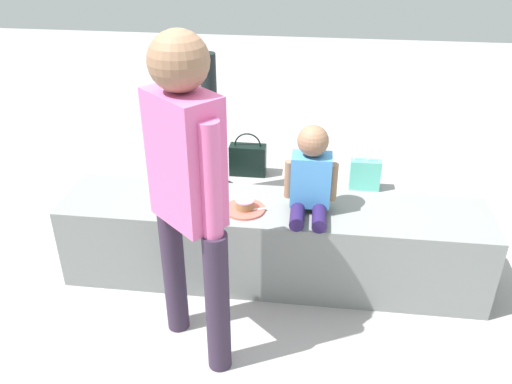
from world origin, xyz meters
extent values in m
plane|color=#9E999A|center=(0.00, 0.00, 0.00)|extent=(12.00, 12.00, 0.00)
cube|color=gray|center=(0.00, 0.00, 0.24)|extent=(2.36, 0.47, 0.48)
cylinder|color=#241648|center=(0.14, -0.12, 0.52)|extent=(0.08, 0.25, 0.08)
cylinder|color=#241648|center=(0.25, -0.12, 0.52)|extent=(0.08, 0.25, 0.08)
cube|color=#4692D8|center=(0.20, -0.01, 0.66)|extent=(0.21, 0.14, 0.28)
sphere|color=#8C664C|center=(0.20, -0.01, 0.89)|extent=(0.16, 0.16, 0.16)
cylinder|color=#8C664C|center=(0.08, -0.01, 0.66)|extent=(0.05, 0.05, 0.21)
cylinder|color=#8C664C|center=(0.31, -0.01, 0.66)|extent=(0.05, 0.05, 0.21)
cylinder|color=#302438|center=(-0.18, -0.70, 0.37)|extent=(0.11, 0.11, 0.75)
cylinder|color=#302438|center=(-0.44, -0.47, 0.37)|extent=(0.11, 0.11, 0.75)
cube|color=#DE5E9D|center=(-0.31, -0.59, 1.03)|extent=(0.36, 0.35, 0.57)
sphere|color=#8C664C|center=(-0.31, -0.59, 1.44)|extent=(0.24, 0.24, 0.24)
cylinder|color=#DE5E9D|center=(-0.19, -0.70, 0.98)|extent=(0.09, 0.09, 0.54)
cylinder|color=#DE5E9D|center=(-0.44, -0.48, 0.98)|extent=(0.09, 0.09, 0.54)
cylinder|color=#E0594C|center=(-0.15, -0.06, 0.49)|extent=(0.22, 0.22, 0.01)
cylinder|color=olive|center=(-0.15, -0.06, 0.52)|extent=(0.10, 0.10, 0.04)
cylinder|color=pink|center=(-0.15, -0.06, 0.54)|extent=(0.10, 0.10, 0.01)
cube|color=silver|center=(-0.09, -0.07, 0.50)|extent=(0.11, 0.04, 0.00)
cube|color=#59C6B2|center=(0.59, 1.15, 0.12)|extent=(0.23, 0.08, 0.24)
torus|color=white|center=(0.54, 1.15, 0.24)|extent=(0.09, 0.01, 0.09)
torus|color=white|center=(0.64, 1.15, 0.24)|extent=(0.09, 0.01, 0.09)
cylinder|color=black|center=(-0.53, 0.93, 0.02)|extent=(0.36, 0.36, 0.04)
cylinder|color=black|center=(-0.53, 0.93, 0.55)|extent=(0.11, 0.11, 1.02)
cylinder|color=silver|center=(-0.36, 0.57, 0.07)|extent=(0.07, 0.07, 0.14)
cone|color=silver|center=(-0.36, 0.57, 0.16)|extent=(0.06, 0.06, 0.03)
cylinder|color=#268C3F|center=(-0.36, 0.57, 0.18)|extent=(0.03, 0.03, 0.01)
cylinder|color=silver|center=(0.48, 0.62, 0.09)|extent=(0.06, 0.06, 0.19)
cone|color=silver|center=(0.48, 0.62, 0.20)|extent=(0.06, 0.06, 0.03)
cylinder|color=blue|center=(0.48, 0.62, 0.23)|extent=(0.03, 0.03, 0.02)
cylinder|color=red|center=(0.81, 0.75, 0.06)|extent=(0.08, 0.08, 0.12)
cube|color=black|center=(-0.32, 1.28, 0.12)|extent=(0.29, 0.12, 0.25)
torus|color=black|center=(-0.32, 1.28, 0.25)|extent=(0.21, 0.01, 0.21)
cube|color=brown|center=(0.18, 0.88, 0.11)|extent=(0.27, 0.11, 0.22)
torus|color=brown|center=(0.18, 0.88, 0.22)|extent=(0.20, 0.01, 0.20)
camera|label=1|loc=(0.22, -2.51, 1.99)|focal=37.52mm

